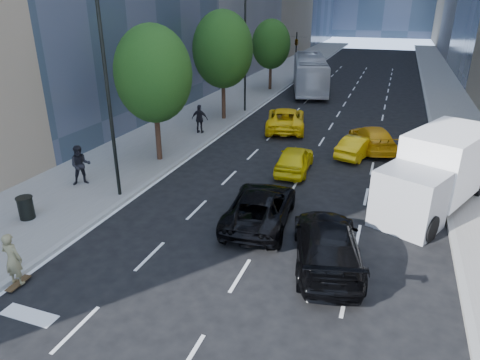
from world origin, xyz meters
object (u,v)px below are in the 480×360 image
at_px(black_sedan_lincoln, 260,206).
at_px(city_bus, 310,73).
at_px(box_truck, 437,171).
at_px(black_sedan_mercedes, 327,244).
at_px(skateboarder, 13,262).
at_px(trash_can, 26,208).

height_order(black_sedan_lincoln, city_bus, city_bus).
bearing_deg(box_truck, black_sedan_mercedes, -96.23).
distance_m(skateboarder, city_bus, 36.36).
xyz_separation_m(city_bus, trash_can, (-5.38, -32.67, -1.18)).
bearing_deg(black_sedan_lincoln, black_sedan_mercedes, 140.06).
relative_size(skateboarder, box_truck, 0.24).
distance_m(city_bus, trash_can, 33.13).
relative_size(city_bus, box_truck, 1.72).
relative_size(black_sedan_lincoln, black_sedan_mercedes, 0.97).
relative_size(black_sedan_lincoln, trash_can, 5.69).
height_order(city_bus, box_truck, city_bus).
bearing_deg(trash_can, box_truck, 24.46).
bearing_deg(black_sedan_mercedes, skateboarder, 13.67).
xyz_separation_m(black_sedan_lincoln, city_bus, (-3.85, 29.42, 1.06)).
bearing_deg(skateboarder, box_truck, -144.19).
bearing_deg(skateboarder, black_sedan_lincoln, -136.01).
relative_size(box_truck, trash_can, 8.03).
relative_size(black_sedan_lincoln, box_truck, 0.71).
bearing_deg(trash_can, black_sedan_lincoln, 19.39).
bearing_deg(trash_can, black_sedan_mercedes, 5.13).
relative_size(skateboarder, city_bus, 0.14).
bearing_deg(black_sedan_mercedes, trash_can, -8.33).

